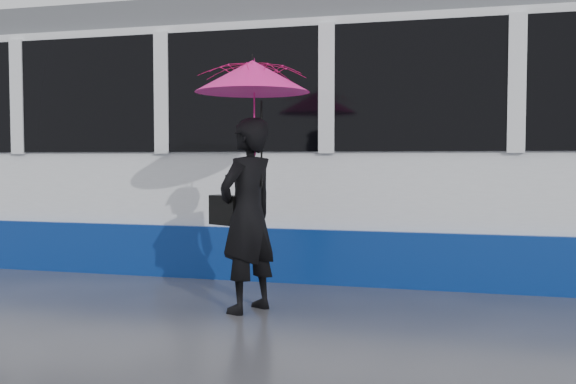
# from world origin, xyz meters

# --- Properties ---
(ground) EXTENTS (90.00, 90.00, 0.00)m
(ground) POSITION_xyz_m (0.00, 0.00, 0.00)
(ground) COLOR #2F2F35
(ground) RESTS_ON ground
(rails) EXTENTS (34.00, 1.51, 0.02)m
(rails) POSITION_xyz_m (0.00, 2.50, 0.01)
(rails) COLOR #3F3D38
(rails) RESTS_ON ground
(tram) EXTENTS (26.00, 2.56, 3.35)m
(tram) POSITION_xyz_m (-3.43, 2.50, 1.64)
(tram) COLOR white
(tram) RESTS_ON ground
(woman) EXTENTS (0.66, 0.77, 1.79)m
(woman) POSITION_xyz_m (-0.39, -0.16, 0.90)
(woman) COLOR black
(woman) RESTS_ON ground
(umbrella) EXTENTS (1.40, 1.40, 1.21)m
(umbrella) POSITION_xyz_m (-0.34, -0.16, 1.97)
(umbrella) COLOR #E8136B
(umbrella) RESTS_ON ground
(handbag) EXTENTS (0.35, 0.26, 0.46)m
(handbag) POSITION_xyz_m (-0.61, -0.14, 0.94)
(handbag) COLOR black
(handbag) RESTS_ON ground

